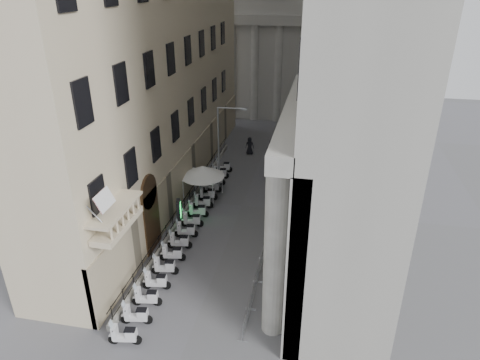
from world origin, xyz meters
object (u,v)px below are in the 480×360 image
at_px(street_lamp, 222,143).
at_px(pedestrian_b, 271,149).
at_px(security_tent, 202,171).
at_px(scooter_0, 126,344).
at_px(info_kiosk, 179,212).
at_px(pedestrian_a, 280,156).

relative_size(street_lamp, pedestrian_b, 4.28).
relative_size(security_tent, street_lamp, 0.48).
bearing_deg(security_tent, scooter_0, -88.19).
bearing_deg(street_lamp, pedestrian_b, 68.94).
bearing_deg(info_kiosk, security_tent, 66.41).
bearing_deg(pedestrian_a, info_kiosk, 82.88).
bearing_deg(street_lamp, scooter_0, -94.36).
xyz_separation_m(security_tent, pedestrian_a, (5.64, 8.92, -1.73)).
bearing_deg(scooter_0, security_tent, -7.49).
distance_m(info_kiosk, pedestrian_b, 15.77).
height_order(security_tent, pedestrian_a, security_tent).
relative_size(info_kiosk, pedestrian_b, 1.11).
distance_m(security_tent, pedestrian_a, 10.69).
relative_size(street_lamp, pedestrian_a, 4.89).
xyz_separation_m(street_lamp, pedestrian_b, (3.11, 8.83, -3.65)).
xyz_separation_m(scooter_0, pedestrian_b, (3.97, 26.94, 0.90)).
height_order(security_tent, street_lamp, street_lamp).
bearing_deg(security_tent, pedestrian_a, 57.67).
height_order(street_lamp, pedestrian_a, street_lamp).
bearing_deg(pedestrian_a, street_lamp, 77.72).
bearing_deg(info_kiosk, pedestrian_b, 54.98).
height_order(scooter_0, info_kiosk, info_kiosk).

